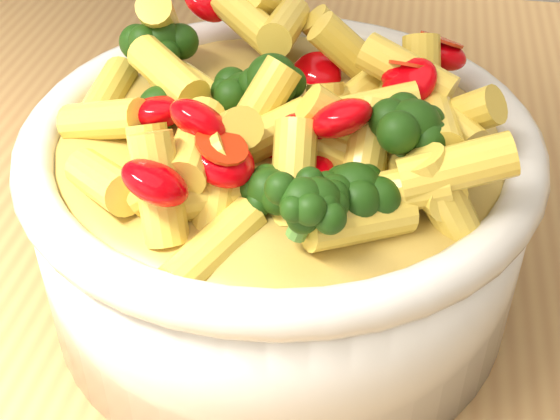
# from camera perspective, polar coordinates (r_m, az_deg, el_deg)

# --- Properties ---
(table) EXTENTS (1.20, 0.80, 0.90)m
(table) POSITION_cam_1_polar(r_m,az_deg,el_deg) (0.58, 6.55, -9.77)
(table) COLOR #A67D47
(table) RESTS_ON ground
(serving_bowl) EXTENTS (0.27, 0.27, 0.12)m
(serving_bowl) POSITION_cam_1_polar(r_m,az_deg,el_deg) (0.44, 0.00, 0.15)
(serving_bowl) COLOR silver
(serving_bowl) RESTS_ON table
(pasta_salad) EXTENTS (0.22, 0.22, 0.05)m
(pasta_salad) POSITION_cam_1_polar(r_m,az_deg,el_deg) (0.39, 0.00, 8.46)
(pasta_salad) COLOR #EAC749
(pasta_salad) RESTS_ON serving_bowl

